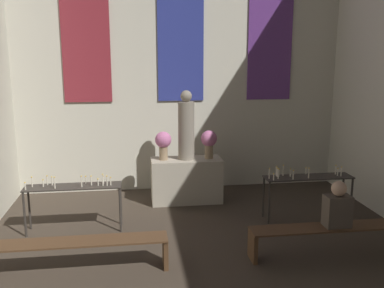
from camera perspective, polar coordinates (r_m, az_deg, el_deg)
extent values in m
cube|color=beige|center=(8.96, -1.58, 12.64)|extent=(6.93, 0.12, 5.91)
cube|color=maroon|center=(8.90, -14.13, 16.11)|extent=(0.94, 0.03, 3.31)
cube|color=navy|center=(8.91, -1.54, 16.44)|extent=(0.94, 0.03, 3.31)
cube|color=#60337F|center=(9.31, 10.48, 16.06)|extent=(0.94, 0.03, 3.31)
cube|color=#ADA38E|center=(8.37, -0.76, -4.84)|extent=(1.36, 0.59, 0.85)
cylinder|color=gray|center=(8.14, -0.77, 1.77)|extent=(0.31, 0.31, 1.11)
sphere|color=gray|center=(8.05, -0.79, 6.41)|extent=(0.22, 0.22, 0.22)
cylinder|color=#937A5B|center=(8.18, -3.83, -1.15)|extent=(0.16, 0.16, 0.28)
sphere|color=#C66B9E|center=(8.13, -3.85, 0.57)|extent=(0.31, 0.31, 0.31)
cylinder|color=#937A5B|center=(8.29, 2.26, -0.96)|extent=(0.16, 0.16, 0.28)
sphere|color=#C66B9E|center=(8.24, 2.27, 0.74)|extent=(0.31, 0.31, 0.31)
cube|color=#332D28|center=(7.17, -15.58, -5.49)|extent=(1.54, 0.37, 0.02)
cylinder|color=#332D28|center=(7.28, -21.43, -8.77)|extent=(0.04, 0.04, 0.74)
cylinder|color=#332D28|center=(7.08, -9.55, -8.69)|extent=(0.04, 0.04, 0.74)
cylinder|color=#332D28|center=(7.57, -20.88, -7.94)|extent=(0.04, 0.04, 0.74)
cylinder|color=#332D28|center=(7.37, -9.49, -7.82)|extent=(0.04, 0.04, 0.74)
cylinder|color=silver|center=(7.04, -11.82, -4.77)|extent=(0.02, 0.02, 0.18)
sphere|color=#F9CC4C|center=(7.01, -11.85, -3.97)|extent=(0.02, 0.02, 0.02)
cylinder|color=silver|center=(7.08, -12.42, -5.04)|extent=(0.02, 0.02, 0.10)
sphere|color=#F9CC4C|center=(7.06, -12.45, -4.57)|extent=(0.02, 0.02, 0.02)
cylinder|color=silver|center=(7.28, -18.17, -4.76)|extent=(0.02, 0.02, 0.13)
sphere|color=#F9CC4C|center=(7.26, -18.21, -4.18)|extent=(0.02, 0.02, 0.02)
cylinder|color=silver|center=(7.18, -11.75, -4.72)|extent=(0.02, 0.02, 0.11)
sphere|color=#F9CC4C|center=(7.16, -11.77, -4.20)|extent=(0.02, 0.02, 0.02)
cylinder|color=silver|center=(7.32, -18.74, -4.66)|extent=(0.02, 0.02, 0.14)
sphere|color=#F9CC4C|center=(7.30, -18.78, -4.04)|extent=(0.02, 0.02, 0.02)
cylinder|color=silver|center=(7.09, -17.84, -5.00)|extent=(0.02, 0.02, 0.17)
sphere|color=#F9CC4C|center=(7.06, -17.89, -4.24)|extent=(0.02, 0.02, 0.02)
cylinder|color=silver|center=(7.19, -21.35, -5.31)|extent=(0.02, 0.02, 0.11)
sphere|color=#F9CC4C|center=(7.17, -21.39, -4.81)|extent=(0.02, 0.02, 0.02)
cylinder|color=silver|center=(7.22, -13.98, -4.73)|extent=(0.02, 0.02, 0.11)
sphere|color=#F9CC4C|center=(7.20, -14.01, -4.21)|extent=(0.02, 0.02, 0.02)
cylinder|color=silver|center=(7.30, -20.56, -4.81)|extent=(0.02, 0.02, 0.15)
sphere|color=#F9CC4C|center=(7.27, -20.61, -4.15)|extent=(0.02, 0.02, 0.02)
cylinder|color=silver|center=(7.10, -13.28, -4.84)|extent=(0.02, 0.02, 0.14)
sphere|color=#F9CC4C|center=(7.08, -13.31, -4.20)|extent=(0.02, 0.02, 0.02)
cylinder|color=silver|center=(7.03, -11.27, -4.89)|extent=(0.02, 0.02, 0.15)
sphere|color=#F9CC4C|center=(7.01, -11.30, -4.21)|extent=(0.02, 0.02, 0.02)
cylinder|color=silver|center=(7.05, -14.51, -4.93)|extent=(0.02, 0.02, 0.17)
sphere|color=#F9CC4C|center=(7.03, -14.55, -4.18)|extent=(0.02, 0.02, 0.02)
cylinder|color=silver|center=(7.25, -19.23, -5.01)|extent=(0.02, 0.02, 0.10)
sphere|color=#F9CC4C|center=(7.23, -19.27, -4.53)|extent=(0.02, 0.02, 0.02)
cylinder|color=silver|center=(7.05, -10.80, -4.96)|extent=(0.02, 0.02, 0.12)
sphere|color=#F9CC4C|center=(7.03, -10.82, -4.40)|extent=(0.02, 0.02, 0.02)
cube|color=#332D28|center=(7.70, 15.24, -4.27)|extent=(1.54, 0.37, 0.02)
cylinder|color=#332D28|center=(7.42, 10.23, -7.73)|extent=(0.04, 0.04, 0.74)
cylinder|color=#332D28|center=(7.99, 20.47, -6.87)|extent=(0.04, 0.04, 0.74)
cylinder|color=#332D28|center=(7.70, 9.50, -6.96)|extent=(0.04, 0.04, 0.74)
cylinder|color=#332D28|center=(8.25, 19.43, -6.20)|extent=(0.04, 0.04, 0.74)
cylinder|color=silver|center=(7.95, 18.59, -3.33)|extent=(0.02, 0.02, 0.15)
sphere|color=#F9CC4C|center=(7.93, 18.63, -2.71)|extent=(0.02, 0.02, 0.02)
cylinder|color=silver|center=(7.86, 19.27, -3.54)|extent=(0.02, 0.02, 0.15)
sphere|color=#F9CC4C|center=(7.84, 19.31, -2.91)|extent=(0.02, 0.02, 0.02)
cylinder|color=silver|center=(7.43, 13.34, -4.08)|extent=(0.02, 0.02, 0.15)
sphere|color=#F9CC4C|center=(7.41, 13.37, -3.45)|extent=(0.02, 0.02, 0.02)
cylinder|color=silver|center=(7.41, 11.43, -3.97)|extent=(0.02, 0.02, 0.17)
sphere|color=#F9CC4C|center=(7.38, 11.46, -3.26)|extent=(0.02, 0.02, 0.02)
cylinder|color=silver|center=(7.53, 11.31, -3.79)|extent=(0.02, 0.02, 0.14)
sphere|color=#F9CC4C|center=(7.51, 11.34, -3.18)|extent=(0.02, 0.02, 0.02)
cylinder|color=silver|center=(7.56, 11.54, -3.84)|extent=(0.02, 0.02, 0.12)
sphere|color=#F9CC4C|center=(7.54, 11.56, -3.32)|extent=(0.02, 0.02, 0.02)
cylinder|color=silver|center=(7.62, 12.06, -3.51)|extent=(0.02, 0.02, 0.17)
sphere|color=#F9CC4C|center=(7.60, 12.09, -2.79)|extent=(0.02, 0.02, 0.02)
cylinder|color=silver|center=(7.56, 11.18, -3.66)|extent=(0.02, 0.02, 0.16)
sphere|color=#F9CC4C|center=(7.54, 11.21, -2.98)|extent=(0.02, 0.02, 0.02)
cylinder|color=silver|center=(7.60, 12.98, -3.79)|extent=(0.02, 0.02, 0.12)
sphere|color=#F9CC4C|center=(7.59, 13.01, -3.25)|extent=(0.02, 0.02, 0.02)
cylinder|color=silver|center=(7.83, 14.94, -3.53)|extent=(0.02, 0.02, 0.10)
sphere|color=#F9CC4C|center=(7.81, 14.96, -3.09)|extent=(0.02, 0.02, 0.02)
cylinder|color=silver|center=(7.32, 10.83, -4.39)|extent=(0.02, 0.02, 0.10)
sphere|color=#F9CC4C|center=(7.30, 10.85, -3.92)|extent=(0.02, 0.02, 0.02)
cylinder|color=silver|center=(7.40, 10.27, -3.95)|extent=(0.02, 0.02, 0.16)
sphere|color=#F9CC4C|center=(7.37, 10.30, -3.24)|extent=(0.02, 0.02, 0.02)
cylinder|color=silver|center=(7.58, 15.30, -3.82)|extent=(0.02, 0.02, 0.16)
sphere|color=#F9CC4C|center=(7.55, 15.34, -3.14)|extent=(0.02, 0.02, 0.02)
cylinder|color=silver|center=(7.88, 18.85, -3.60)|extent=(0.02, 0.02, 0.12)
sphere|color=#F9CC4C|center=(7.86, 18.89, -3.10)|extent=(0.02, 0.02, 0.02)
cube|color=#4C331E|center=(5.95, -14.97, -12.47)|extent=(2.36, 0.36, 0.03)
cube|color=#4C331E|center=(6.00, -3.58, -14.13)|extent=(0.06, 0.32, 0.41)
cube|color=#4C331E|center=(6.51, 18.09, -10.49)|extent=(2.36, 0.36, 0.03)
cube|color=#4C331E|center=(6.20, 8.10, -13.33)|extent=(0.06, 0.32, 0.41)
cube|color=#4C4238|center=(6.46, 18.80, -8.45)|extent=(0.36, 0.24, 0.45)
sphere|color=tan|center=(6.35, 19.00, -5.63)|extent=(0.21, 0.21, 0.21)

